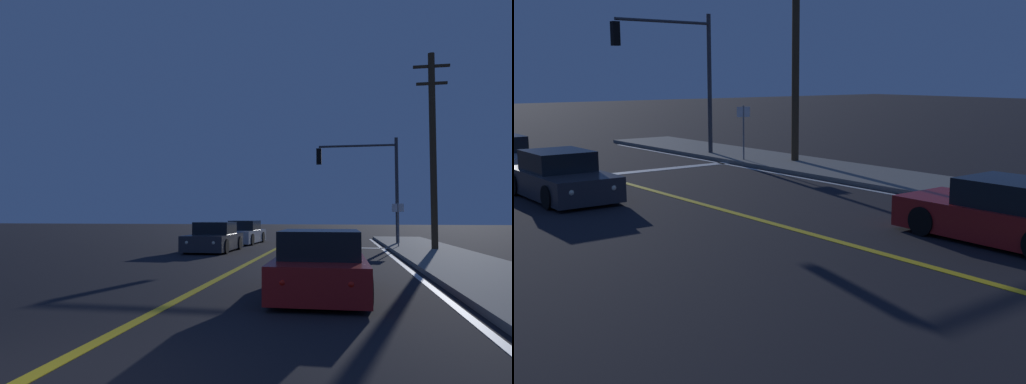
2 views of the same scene
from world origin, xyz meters
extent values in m
cube|color=slate|center=(7.00, 10.69, 0.07)|extent=(3.20, 38.50, 0.15)
cube|color=gold|center=(0.00, 10.69, 0.01)|extent=(0.20, 36.36, 0.01)
cube|color=white|center=(5.15, 10.69, 0.01)|extent=(0.16, 36.36, 0.01)
cube|color=white|center=(2.70, 19.89, 0.01)|extent=(5.40, 0.50, 0.01)
cube|color=maroon|center=(2.70, 6.03, 0.44)|extent=(1.87, 4.37, 0.68)
cube|color=black|center=(2.70, 5.77, 1.04)|extent=(1.59, 2.01, 0.60)
cylinder|color=black|center=(1.83, 7.37, 0.32)|extent=(0.23, 0.64, 0.64)
cylinder|color=black|center=(3.54, 7.39, 0.32)|extent=(0.23, 0.64, 0.64)
sphere|color=#FFF4CC|center=(2.11, 8.14, 0.52)|extent=(0.18, 0.18, 0.18)
sphere|color=#FFF4CC|center=(3.25, 8.15, 0.52)|extent=(0.18, 0.18, 0.18)
cylinder|color=black|center=(-1.70, 20.97, 0.32)|extent=(0.24, 0.65, 0.64)
sphere|color=#FFF4CC|center=(-1.99, 20.15, 0.52)|extent=(0.18, 0.18, 0.18)
cube|color=#2D2D33|center=(-2.59, 16.53, 0.44)|extent=(1.88, 4.20, 0.68)
cube|color=black|center=(-2.59, 16.78, 1.04)|extent=(1.61, 1.93, 0.60)
cylinder|color=black|center=(-1.72, 15.23, 0.32)|extent=(0.22, 0.64, 0.64)
cylinder|color=black|center=(-3.47, 15.23, 0.32)|extent=(0.22, 0.64, 0.64)
cylinder|color=black|center=(-1.72, 17.83, 0.32)|extent=(0.22, 0.64, 0.64)
cylinder|color=black|center=(-3.46, 17.83, 0.32)|extent=(0.22, 0.64, 0.64)
sphere|color=#FFF4CC|center=(-2.02, 14.49, 0.52)|extent=(0.18, 0.18, 0.18)
sphere|color=#FFF4CC|center=(-3.18, 14.49, 0.52)|extent=(0.18, 0.18, 0.18)
sphere|color=red|center=(-2.01, 18.58, 0.52)|extent=(0.14, 0.14, 0.14)
sphere|color=red|center=(-3.17, 18.58, 0.52)|extent=(0.14, 0.14, 0.14)
cylinder|color=#38383D|center=(6.20, 22.19, 2.97)|extent=(0.18, 0.18, 5.93)
cylinder|color=#38383D|center=(4.08, 22.19, 5.53)|extent=(4.23, 0.12, 0.12)
cube|color=black|center=(1.97, 22.19, 4.98)|extent=(0.28, 0.28, 0.90)
sphere|color=red|center=(1.97, 22.19, 5.25)|extent=(0.22, 0.22, 0.22)
sphere|color=#4C2D05|center=(1.97, 22.19, 4.98)|extent=(0.22, 0.22, 0.22)
sphere|color=#0A3814|center=(1.97, 22.19, 4.71)|extent=(0.22, 0.22, 0.22)
cylinder|color=#42301E|center=(7.30, 17.92, 4.54)|extent=(0.29, 0.29, 9.08)
cylinder|color=slate|center=(5.90, 19.39, 1.13)|extent=(0.06, 0.06, 2.27)
cube|color=white|center=(5.90, 19.39, 2.02)|extent=(0.56, 0.13, 0.40)
camera|label=1|loc=(3.12, -3.84, 1.65)|focal=32.17mm
camera|label=2|loc=(-9.58, -1.54, 3.46)|focal=46.60mm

